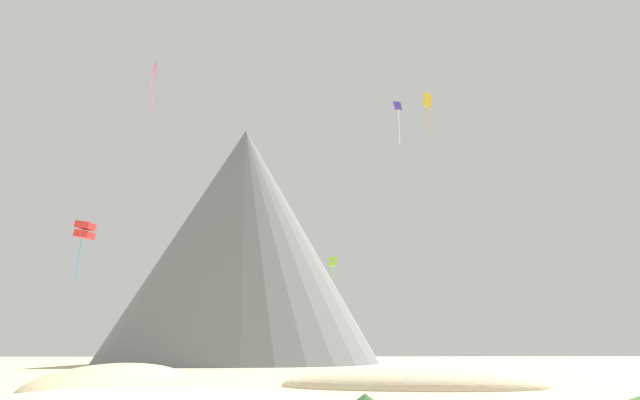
% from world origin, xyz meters
% --- Properties ---
extents(dune_foreground_left, '(23.74, 15.54, 3.63)m').
position_xyz_m(dune_foreground_left, '(5.26, 26.84, 0.00)').
color(dune_foreground_left, beige).
rests_on(dune_foreground_left, ground_plane).
extents(dune_back_low, '(12.81, 25.10, 3.89)m').
position_xyz_m(dune_back_low, '(-18.35, 26.28, 0.00)').
color(dune_back_low, '#C6B284').
rests_on(dune_back_low, ground_plane).
extents(bush_mid_center, '(3.37, 3.37, 0.62)m').
position_xyz_m(bush_mid_center, '(-8.52, 15.12, 0.31)').
color(bush_mid_center, '#568442').
rests_on(bush_mid_center, ground_plane).
extents(bush_near_right, '(3.14, 3.14, 0.94)m').
position_xyz_m(bush_near_right, '(-10.94, 11.94, 0.47)').
color(bush_near_right, '#668C4C').
rests_on(bush_near_right, ground_plane).
extents(rock_massif, '(80.69, 80.69, 50.49)m').
position_xyz_m(rock_massif, '(-14.35, 104.28, 24.85)').
color(rock_massif, slate).
rests_on(rock_massif, ground_plane).
extents(kite_lime_low, '(0.89, 0.83, 2.51)m').
position_xyz_m(kite_lime_low, '(-0.92, 30.96, 10.82)').
color(kite_lime_low, '#8CD133').
extents(kite_indigo_mid, '(0.91, 0.57, 4.03)m').
position_xyz_m(kite_indigo_mid, '(4.46, 25.26, 23.38)').
color(kite_indigo_mid, '#5138B2').
extents(kite_pink_high, '(1.10, 2.03, 6.34)m').
position_xyz_m(kite_pink_high, '(-19.80, 36.69, 32.26)').
color(kite_pink_high, pink).
extents(kite_red_low, '(1.62, 1.56, 4.83)m').
position_xyz_m(kite_red_low, '(-22.43, 27.45, 12.84)').
color(kite_red_low, red).
extents(kite_gold_mid, '(1.06, 0.70, 3.48)m').
position_xyz_m(kite_gold_mid, '(6.52, 22.74, 23.26)').
color(kite_gold_mid, gold).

